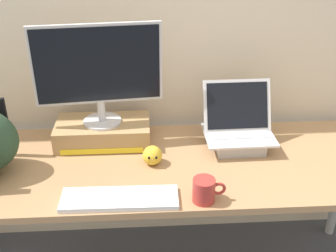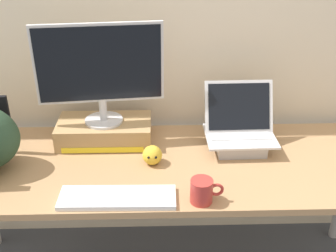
{
  "view_description": "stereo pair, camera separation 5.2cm",
  "coord_description": "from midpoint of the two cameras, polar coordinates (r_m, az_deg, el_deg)",
  "views": [
    {
      "loc": [
        -0.1,
        -1.56,
        1.74
      ],
      "look_at": [
        0.0,
        0.0,
        0.9
      ],
      "focal_mm": 44.73,
      "sensor_mm": 36.0,
      "label": 1
    },
    {
      "loc": [
        -0.04,
        -1.56,
        1.74
      ],
      "look_at": [
        0.0,
        0.0,
        0.9
      ],
      "focal_mm": 44.73,
      "sensor_mm": 36.0,
      "label": 2
    }
  ],
  "objects": [
    {
      "name": "coffee_mug",
      "position": [
        1.62,
        4.07,
        -8.73
      ],
      "size": [
        0.13,
        0.09,
        0.1
      ],
      "color": "#B2332D",
      "rests_on": "desk"
    },
    {
      "name": "external_keyboard",
      "position": [
        1.65,
        -7.52,
        -9.78
      ],
      "size": [
        0.45,
        0.14,
        0.02
      ],
      "rotation": [
        0.0,
        0.0,
        -0.02
      ],
      "color": "white",
      "rests_on": "desk"
    },
    {
      "name": "desk",
      "position": [
        1.9,
        -0.79,
        -6.53
      ],
      "size": [
        2.09,
        0.69,
        0.72
      ],
      "color": "#A87F56",
      "rests_on": "ground"
    },
    {
      "name": "back_wall",
      "position": [
        2.05,
        -1.54,
        15.81
      ],
      "size": [
        7.0,
        0.1,
        2.6
      ],
      "primitive_type": "cube",
      "color": "beige",
      "rests_on": "ground"
    },
    {
      "name": "plush_toy",
      "position": [
        1.83,
        -2.95,
        -4.02
      ],
      "size": [
        0.09,
        0.09,
        0.09
      ],
      "color": "gold",
      "rests_on": "desk"
    },
    {
      "name": "toner_box_yellow",
      "position": [
        2.02,
        -9.55,
        -0.84
      ],
      "size": [
        0.44,
        0.24,
        0.1
      ],
      "color": "#A88456",
      "rests_on": "desk"
    },
    {
      "name": "open_laptop",
      "position": [
        1.98,
        8.78,
        -1.13
      ],
      "size": [
        0.32,
        0.25,
        0.29
      ],
      "rotation": [
        0.0,
        0.0,
        0.02
      ],
      "color": "#ADADB2",
      "rests_on": "desk"
    },
    {
      "name": "desktop_monitor",
      "position": [
        1.89,
        -10.3,
        7.45
      ],
      "size": [
        0.57,
        0.18,
        0.47
      ],
      "rotation": [
        0.0,
        0.0,
        0.1
      ],
      "color": "silver",
      "rests_on": "toner_box_yellow"
    }
  ]
}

